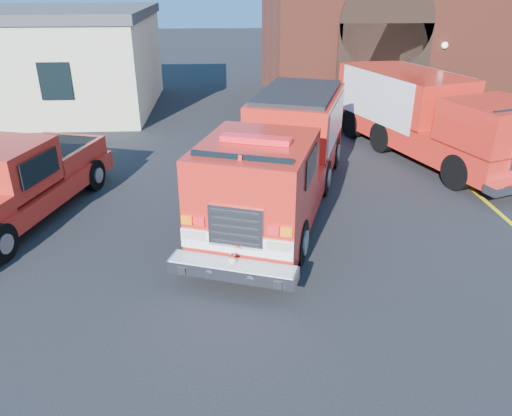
{
  "coord_description": "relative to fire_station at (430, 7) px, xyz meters",
  "views": [
    {
      "loc": [
        -0.54,
        -10.48,
        5.68
      ],
      "look_at": [
        0.0,
        -1.2,
        1.3
      ],
      "focal_mm": 35.0,
      "sensor_mm": 36.0,
      "label": 1
    }
  ],
  "objects": [
    {
      "name": "parking_stripe_mid",
      "position": [
        -2.49,
        -9.98,
        -4.25
      ],
      "size": [
        0.12,
        3.0,
        0.01
      ],
      "primitive_type": "cube",
      "color": "yellow",
      "rests_on": "ground"
    },
    {
      "name": "ground",
      "position": [
        -8.99,
        -13.98,
        -4.25
      ],
      "size": [
        100.0,
        100.0,
        0.0
      ],
      "primitive_type": "plane",
      "color": "black",
      "rests_on": "ground"
    },
    {
      "name": "secondary_truck",
      "position": [
        -2.89,
        -8.53,
        -2.82
      ],
      "size": [
        5.01,
        8.48,
        2.63
      ],
      "color": "black",
      "rests_on": "ground"
    },
    {
      "name": "fire_station",
      "position": [
        0.0,
        0.0,
        0.0
      ],
      "size": [
        15.2,
        10.2,
        8.45
      ],
      "color": "maroon",
      "rests_on": "ground"
    },
    {
      "name": "parking_stripe_near",
      "position": [
        -2.49,
        -12.98,
        -4.25
      ],
      "size": [
        0.12,
        3.0,
        0.01
      ],
      "primitive_type": "cube",
      "color": "yellow",
      "rests_on": "ground"
    },
    {
      "name": "parking_stripe_far",
      "position": [
        -2.49,
        -6.98,
        -4.25
      ],
      "size": [
        0.12,
        3.0,
        0.01
      ],
      "primitive_type": "cube",
      "color": "yellow",
      "rests_on": "ground"
    },
    {
      "name": "pickup_truck",
      "position": [
        -14.91,
        -12.62,
        -3.29
      ],
      "size": [
        3.78,
        6.6,
        2.04
      ],
      "color": "black",
      "rests_on": "ground"
    },
    {
      "name": "fire_engine",
      "position": [
        -8.14,
        -12.17,
        -2.87
      ],
      "size": [
        5.0,
        8.98,
        2.67
      ],
      "color": "black",
      "rests_on": "ground"
    },
    {
      "name": "side_building",
      "position": [
        -17.99,
        -0.99,
        -2.05
      ],
      "size": [
        10.2,
        8.2,
        4.35
      ],
      "color": "beige",
      "rests_on": "ground"
    }
  ]
}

